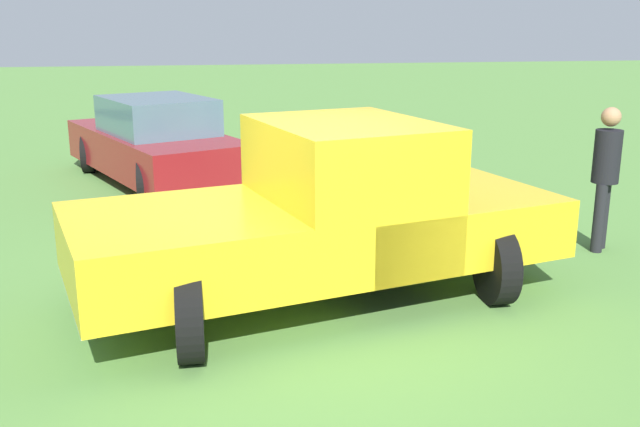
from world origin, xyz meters
TOP-DOWN VIEW (x-y plane):
  - ground_plane at (0.00, 0.00)m, footprint 80.00×80.00m
  - pickup_truck at (-0.52, 0.46)m, footprint 3.16×5.22m
  - sedan_near at (-6.35, -1.53)m, footprint 4.82×3.38m
  - person_bystander at (-1.47, 4.03)m, footprint 0.45×0.45m

SIDE VIEW (x-z plane):
  - ground_plane at x=0.00m, z-range 0.00..0.00m
  - sedan_near at x=-6.35m, z-range -0.05..1.45m
  - pickup_truck at x=-0.52m, z-range 0.03..1.84m
  - person_bystander at x=-1.47m, z-range 0.12..1.89m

